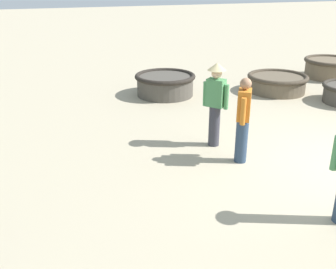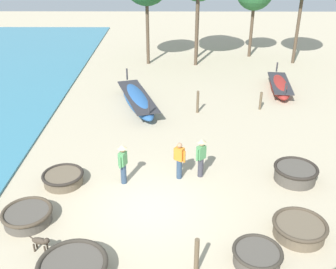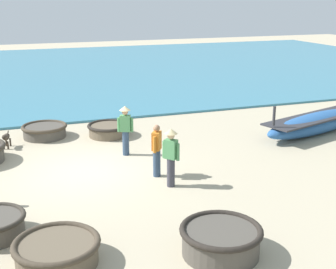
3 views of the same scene
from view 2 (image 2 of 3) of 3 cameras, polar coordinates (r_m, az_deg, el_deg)
The scene contains 16 objects.
ground_plane at distance 14.23m, azimuth -2.58°, elevation -10.38°, with size 80.00×80.00×0.00m, color tan.
coracle_upturned at distance 15.78m, azimuth -14.97°, elevation -6.09°, with size 1.60×1.60×0.46m.
coracle_far_left at distance 13.53m, azimuth 18.54°, elevation -12.78°, with size 1.75×1.75×0.51m.
coracle_center at distance 12.26m, azimuth 12.79°, elevation -16.80°, with size 1.48×1.48×0.50m.
coracle_far_right at distance 11.87m, azimuth -13.64°, elevation -18.45°, with size 2.00×2.00×0.57m.
coracle_weathered at distance 14.19m, azimuth -19.73°, elevation -11.01°, with size 1.68×1.68×0.48m.
coracle_beside_post at distance 16.20m, azimuth 18.00°, elevation -5.29°, with size 1.71×1.71×0.61m.
long_boat_ochre_hull at distance 22.10m, azimuth -4.48°, elevation 5.06°, with size 2.84×5.78×1.42m.
long_boat_red_hull at distance 25.23m, azimuth 15.90°, elevation 6.80°, with size 1.60×4.50×1.24m.
fisherman_by_coracle at distance 15.38m, azimuth 4.83°, elevation -3.02°, with size 0.43×0.39×1.67m.
fisherman_hauling at distance 15.01m, azimuth -6.57°, elevation -3.94°, with size 0.36×0.50×1.67m.
fisherman_standing_right at distance 15.29m, azimuth 1.67°, elevation -3.66°, with size 0.46×0.37×1.57m.
dog at distance 12.85m, azimuth -17.96°, elevation -14.58°, with size 0.67×0.32×0.55m.
mooring_post_shoreline at distance 22.21m, azimuth 13.29°, elevation 4.78°, with size 0.14×0.14×1.00m, color brown.
mooring_post_mid_beach at distance 11.57m, azimuth 4.17°, elevation -17.12°, with size 0.14×0.14×1.18m, color brown.
mooring_post_inland at distance 21.23m, azimuth 4.33°, elevation 4.74°, with size 0.14×0.14×1.24m, color brown.
Camera 2 is at (0.70, -11.29, 8.62)m, focal length 42.00 mm.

